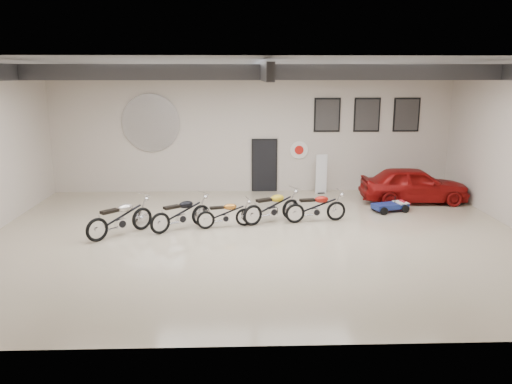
{
  "coord_description": "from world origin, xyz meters",
  "views": [
    {
      "loc": [
        -0.5,
        -13.98,
        4.74
      ],
      "look_at": [
        0.0,
        1.2,
        1.1
      ],
      "focal_mm": 35.0,
      "sensor_mm": 36.0,
      "label": 1
    }
  ],
  "objects_px": {
    "banner_stand": "(321,173)",
    "vintage_car": "(414,185)",
    "motorcycle_yellow": "(272,206)",
    "go_kart": "(393,204)",
    "motorcycle_black": "(181,213)",
    "motorcycle_silver": "(120,217)",
    "motorcycle_gold": "(225,213)",
    "motorcycle_red": "(316,206)"
  },
  "relations": [
    {
      "from": "motorcycle_gold",
      "to": "motorcycle_yellow",
      "type": "xyz_separation_m",
      "value": [
        1.51,
        0.51,
        0.08
      ]
    },
    {
      "from": "motorcycle_gold",
      "to": "go_kart",
      "type": "height_order",
      "value": "motorcycle_gold"
    },
    {
      "from": "motorcycle_black",
      "to": "motorcycle_red",
      "type": "relative_size",
      "value": 1.03
    },
    {
      "from": "motorcycle_red",
      "to": "go_kart",
      "type": "relative_size",
      "value": 1.3
    },
    {
      "from": "banner_stand",
      "to": "go_kart",
      "type": "bearing_deg",
      "value": -61.83
    },
    {
      "from": "motorcycle_red",
      "to": "vintage_car",
      "type": "distance_m",
      "value": 4.73
    },
    {
      "from": "motorcycle_silver",
      "to": "motorcycle_yellow",
      "type": "xyz_separation_m",
      "value": [
        4.61,
        1.21,
        -0.02
      ]
    },
    {
      "from": "motorcycle_gold",
      "to": "motorcycle_red",
      "type": "height_order",
      "value": "motorcycle_red"
    },
    {
      "from": "banner_stand",
      "to": "vintage_car",
      "type": "xyz_separation_m",
      "value": [
        3.24,
        -1.5,
        -0.17
      ]
    },
    {
      "from": "motorcycle_yellow",
      "to": "go_kart",
      "type": "relative_size",
      "value": 1.37
    },
    {
      "from": "motorcycle_yellow",
      "to": "banner_stand",
      "type": "bearing_deg",
      "value": 32.27
    },
    {
      "from": "motorcycle_red",
      "to": "go_kart",
      "type": "bearing_deg",
      "value": 12.14
    },
    {
      "from": "go_kart",
      "to": "motorcycle_gold",
      "type": "bearing_deg",
      "value": 178.79
    },
    {
      "from": "motorcycle_gold",
      "to": "vintage_car",
      "type": "distance_m",
      "value": 7.57
    },
    {
      "from": "motorcycle_black",
      "to": "vintage_car",
      "type": "xyz_separation_m",
      "value": [
        8.33,
        3.12,
        0.13
      ]
    },
    {
      "from": "motorcycle_silver",
      "to": "vintage_car",
      "type": "height_order",
      "value": "vintage_car"
    },
    {
      "from": "motorcycle_black",
      "to": "banner_stand",
      "type": "bearing_deg",
      "value": 5.62
    },
    {
      "from": "motorcycle_yellow",
      "to": "motorcycle_red",
      "type": "distance_m",
      "value": 1.42
    },
    {
      "from": "banner_stand",
      "to": "vintage_car",
      "type": "height_order",
      "value": "banner_stand"
    },
    {
      "from": "banner_stand",
      "to": "go_kart",
      "type": "relative_size",
      "value": 1.09
    },
    {
      "from": "vintage_car",
      "to": "banner_stand",
      "type": "bearing_deg",
      "value": 66.81
    },
    {
      "from": "motorcycle_yellow",
      "to": "vintage_car",
      "type": "xyz_separation_m",
      "value": [
        5.46,
        2.44,
        0.13
      ]
    },
    {
      "from": "motorcycle_silver",
      "to": "motorcycle_gold",
      "type": "distance_m",
      "value": 3.18
    },
    {
      "from": "motorcycle_gold",
      "to": "vintage_car",
      "type": "xyz_separation_m",
      "value": [
        6.97,
        2.95,
        0.21
      ]
    },
    {
      "from": "motorcycle_gold",
      "to": "motorcycle_yellow",
      "type": "bearing_deg",
      "value": 4.74
    },
    {
      "from": "motorcycle_red",
      "to": "go_kart",
      "type": "height_order",
      "value": "motorcycle_red"
    },
    {
      "from": "motorcycle_black",
      "to": "motorcycle_red",
      "type": "height_order",
      "value": "motorcycle_black"
    },
    {
      "from": "motorcycle_silver",
      "to": "motorcycle_red",
      "type": "relative_size",
      "value": 1.09
    },
    {
      "from": "motorcycle_red",
      "to": "banner_stand",
      "type": "bearing_deg",
      "value": 68.74
    },
    {
      "from": "motorcycle_gold",
      "to": "motorcycle_red",
      "type": "distance_m",
      "value": 2.97
    },
    {
      "from": "motorcycle_yellow",
      "to": "motorcycle_red",
      "type": "xyz_separation_m",
      "value": [
        1.42,
        -0.0,
        -0.03
      ]
    },
    {
      "from": "motorcycle_black",
      "to": "motorcycle_yellow",
      "type": "distance_m",
      "value": 2.95
    },
    {
      "from": "motorcycle_silver",
      "to": "motorcycle_yellow",
      "type": "relative_size",
      "value": 1.04
    },
    {
      "from": "banner_stand",
      "to": "motorcycle_gold",
      "type": "distance_m",
      "value": 5.82
    },
    {
      "from": "motorcycle_gold",
      "to": "motorcycle_red",
      "type": "bearing_deg",
      "value": -4.07
    },
    {
      "from": "banner_stand",
      "to": "motorcycle_gold",
      "type": "height_order",
      "value": "banner_stand"
    },
    {
      "from": "motorcycle_silver",
      "to": "motorcycle_gold",
      "type": "bearing_deg",
      "value": -32.39
    },
    {
      "from": "motorcycle_black",
      "to": "vintage_car",
      "type": "distance_m",
      "value": 8.9
    },
    {
      "from": "motorcycle_yellow",
      "to": "motorcycle_black",
      "type": "bearing_deg",
      "value": 164.94
    },
    {
      "from": "banner_stand",
      "to": "motorcycle_red",
      "type": "xyz_separation_m",
      "value": [
        -0.8,
        -3.95,
        -0.32
      ]
    },
    {
      "from": "motorcycle_black",
      "to": "motorcycle_red",
      "type": "xyz_separation_m",
      "value": [
        4.29,
        0.67,
        -0.02
      ]
    },
    {
      "from": "motorcycle_black",
      "to": "motorcycle_gold",
      "type": "distance_m",
      "value": 1.37
    }
  ]
}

